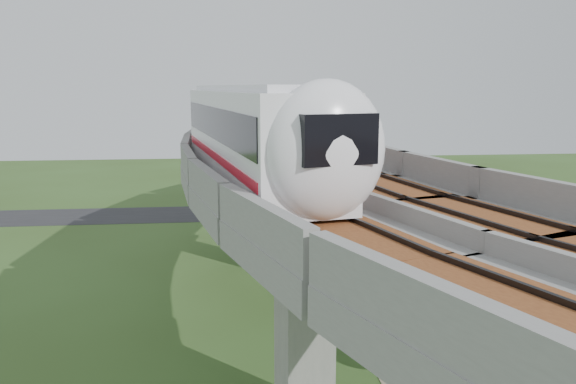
# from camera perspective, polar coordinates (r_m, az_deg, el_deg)

# --- Properties ---
(ground) EXTENTS (160.00, 160.00, 0.00)m
(ground) POSITION_cam_1_polar(r_m,az_deg,el_deg) (34.92, -2.21, -12.99)
(ground) COLOR #344B1E
(ground) RESTS_ON ground
(dirt_lot) EXTENTS (18.00, 26.00, 0.04)m
(dirt_lot) POSITION_cam_1_polar(r_m,az_deg,el_deg) (36.71, 20.95, -12.48)
(dirt_lot) COLOR gray
(dirt_lot) RESTS_ON ground
(asphalt_road) EXTENTS (60.00, 8.00, 0.03)m
(asphalt_road) POSITION_cam_1_polar(r_m,az_deg,el_deg) (63.52, -3.99, -2.09)
(asphalt_road) COLOR #232326
(asphalt_road) RESTS_ON ground
(viaduct) EXTENTS (19.58, 73.98, 11.40)m
(viaduct) POSITION_cam_1_polar(r_m,az_deg,el_deg) (32.84, 4.38, 1.95)
(viaduct) COLOR #99968E
(viaduct) RESTS_ON ground
(metro_train) EXTENTS (17.03, 60.21, 3.64)m
(metro_train) POSITION_cam_1_polar(r_m,az_deg,el_deg) (43.23, -1.45, 8.40)
(metro_train) COLOR white
(metro_train) RESTS_ON ground
(fence) EXTENTS (3.87, 38.73, 1.50)m
(fence) POSITION_cam_1_polar(r_m,az_deg,el_deg) (36.52, 13.53, -10.93)
(fence) COLOR #2D382D
(fence) RESTS_ON ground
(tree_0) EXTENTS (2.94, 2.94, 3.06)m
(tree_0) POSITION_cam_1_polar(r_m,az_deg,el_deg) (58.43, 7.39, -1.48)
(tree_0) COLOR #382314
(tree_0) RESTS_ON ground
(tree_1) EXTENTS (2.11, 2.11, 2.52)m
(tree_1) POSITION_cam_1_polar(r_m,az_deg,el_deg) (50.21, 7.20, -3.71)
(tree_1) COLOR #382314
(tree_1) RESTS_ON ground
(tree_2) EXTENTS (2.73, 2.73, 2.93)m
(tree_2) POSITION_cam_1_polar(r_m,az_deg,el_deg) (41.67, 7.43, -6.51)
(tree_2) COLOR #382314
(tree_2) RESTS_ON ground
(tree_3) EXTENTS (2.68, 2.68, 2.99)m
(tree_3) POSITION_cam_1_polar(r_m,az_deg,el_deg) (35.68, 7.96, -9.37)
(tree_3) COLOR #382314
(tree_3) RESTS_ON ground
(tree_4) EXTENTS (1.88, 1.88, 2.93)m
(tree_4) POSITION_cam_1_polar(r_m,az_deg,el_deg) (28.45, 12.84, -14.30)
(tree_4) COLOR #382314
(tree_4) RESTS_ON ground
(car_red) EXTENTS (3.66, 3.18, 1.19)m
(car_red) POSITION_cam_1_polar(r_m,az_deg,el_deg) (40.08, 23.16, -9.72)
(car_red) COLOR #B31020
(car_red) RESTS_ON dirt_lot
(car_dark) EXTENTS (4.51, 2.77, 1.22)m
(car_dark) POSITION_cam_1_polar(r_m,az_deg,el_deg) (44.67, 17.93, -7.27)
(car_dark) COLOR black
(car_dark) RESTS_ON dirt_lot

